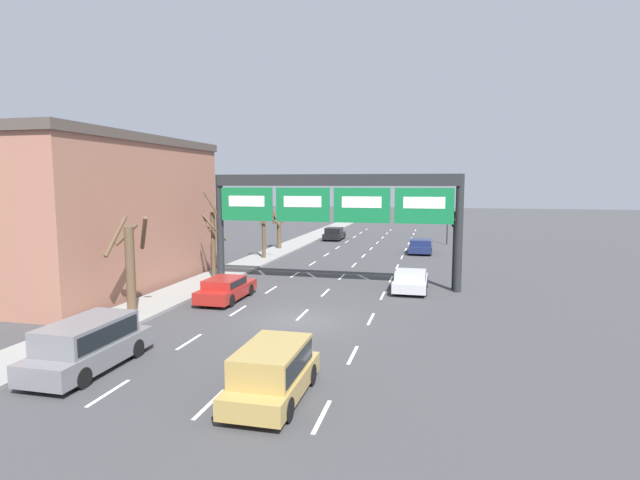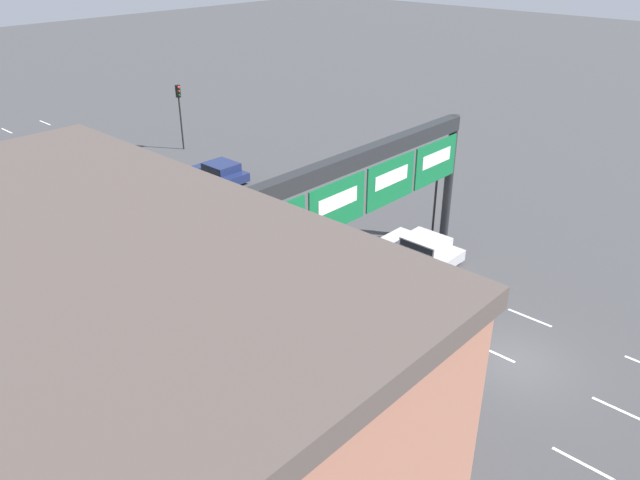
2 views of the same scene
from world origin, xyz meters
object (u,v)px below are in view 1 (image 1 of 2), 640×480
(suv_gold, at_px, (273,369))
(traffic_light_mid_block, at_px, (448,211))
(car_silver, at_px, (411,280))
(tree_bare_third, at_px, (279,226))
(car_red, at_px, (226,288))
(traffic_light_near_gantry, at_px, (454,234))
(car_navy, at_px, (421,246))
(sign_gantry, at_px, (333,198))
(tree_bare_second, at_px, (264,225))
(suv_grey, at_px, (88,342))
(car_black, at_px, (334,233))
(tree_bare_closest, at_px, (213,238))
(tree_bare_furthest, at_px, (130,262))

(suv_gold, xyz_separation_m, traffic_light_mid_block, (5.50, 39.39, 2.57))
(car_silver, distance_m, tree_bare_third, 20.53)
(car_red, distance_m, traffic_light_near_gantry, 13.47)
(car_red, height_order, car_navy, car_navy)
(sign_gantry, bearing_deg, car_navy, 73.26)
(suv_gold, height_order, tree_bare_third, tree_bare_third)
(car_red, height_order, tree_bare_second, tree_bare_second)
(traffic_light_near_gantry, height_order, traffic_light_mid_block, traffic_light_mid_block)
(suv_gold, relative_size, tree_bare_second, 0.76)
(sign_gantry, relative_size, suv_grey, 3.22)
(car_red, height_order, traffic_light_near_gantry, traffic_light_near_gantry)
(sign_gantry, relative_size, car_silver, 3.80)
(sign_gantry, distance_m, suv_gold, 16.91)
(car_silver, relative_size, traffic_light_near_gantry, 0.86)
(car_black, bearing_deg, car_navy, -41.76)
(suv_gold, bearing_deg, traffic_light_mid_block, 82.05)
(car_red, xyz_separation_m, car_silver, (9.53, 4.69, -0.02))
(car_black, bearing_deg, sign_gantry, -78.49)
(car_navy, distance_m, tree_bare_closest, 20.19)
(tree_bare_furthest, bearing_deg, car_red, 50.49)
(traffic_light_near_gantry, bearing_deg, car_navy, 99.02)
(suv_gold, xyz_separation_m, tree_bare_closest, (-9.61, 16.43, 1.84))
(sign_gantry, relative_size, tree_bare_closest, 2.72)
(car_navy, height_order, traffic_light_mid_block, traffic_light_mid_block)
(suv_gold, relative_size, traffic_light_near_gantry, 0.90)
(car_black, bearing_deg, tree_bare_closest, -96.99)
(sign_gantry, height_order, traffic_light_near_gantry, sign_gantry)
(car_silver, height_order, suv_grey, suv_grey)
(car_navy, relative_size, traffic_light_near_gantry, 0.85)
(sign_gantry, distance_m, car_silver, 6.73)
(car_red, relative_size, car_silver, 1.11)
(sign_gantry, xyz_separation_m, traffic_light_mid_block, (7.15, 23.18, -1.94))
(traffic_light_near_gantry, xyz_separation_m, tree_bare_second, (-14.83, 8.53, -0.45))
(traffic_light_near_gantry, relative_size, tree_bare_third, 1.18)
(tree_bare_second, bearing_deg, sign_gantry, -49.96)
(suv_gold, height_order, tree_bare_furthest, tree_bare_furthest)
(sign_gantry, bearing_deg, tree_bare_second, 130.04)
(sign_gantry, relative_size, tree_bare_third, 3.87)
(car_silver, bearing_deg, tree_bare_closest, 177.33)
(car_black, xyz_separation_m, tree_bare_closest, (-2.97, -24.24, 2.00))
(sign_gantry, height_order, tree_bare_furthest, sign_gantry)
(suv_grey, relative_size, traffic_light_near_gantry, 1.02)
(car_black, xyz_separation_m, traffic_light_mid_block, (12.14, -1.28, 2.73))
(tree_bare_third, bearing_deg, car_silver, -49.89)
(sign_gantry, height_order, tree_bare_second, sign_gantry)
(tree_bare_closest, bearing_deg, car_navy, 50.78)
(traffic_light_near_gantry, bearing_deg, tree_bare_second, 150.08)
(traffic_light_mid_block, bearing_deg, tree_bare_third, -153.13)
(car_silver, xyz_separation_m, tree_bare_second, (-12.43, 9.52, 2.20))
(car_navy, bearing_deg, tree_bare_closest, -129.22)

